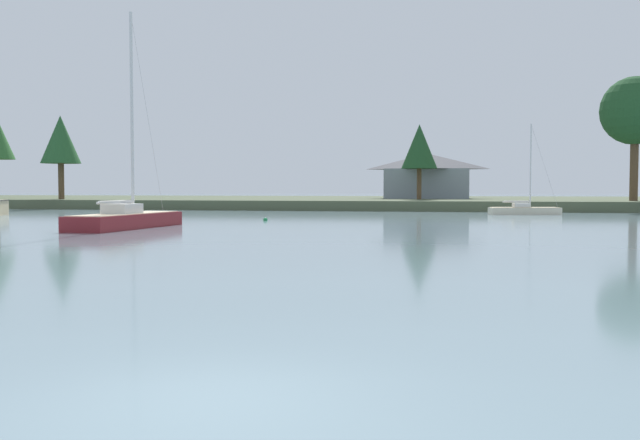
{
  "coord_description": "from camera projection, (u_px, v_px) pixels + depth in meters",
  "views": [
    {
      "loc": [
        2.74,
        -7.76,
        2.47
      ],
      "look_at": [
        -2.41,
        19.66,
        1.18
      ],
      "focal_mm": 39.7,
      "sensor_mm": 36.0,
      "label": 1
    }
  ],
  "objects": [
    {
      "name": "shore_tree_right_mid",
      "position": [
        635.0,
        111.0,
        73.09
      ],
      "size": [
        7.06,
        7.06,
        12.89
      ],
      "color": "brown",
      "rests_on": "far_shore_bank"
    },
    {
      "name": "far_shore_bank",
      "position": [
        431.0,
        202.0,
        93.01
      ],
      "size": [
        226.49,
        43.02,
        1.06
      ],
      "primitive_type": "cube",
      "color": "#4C563D",
      "rests_on": "ground"
    },
    {
      "name": "shore_tree_far_right",
      "position": [
        419.0,
        147.0,
        82.23
      ],
      "size": [
        4.21,
        4.21,
        8.75
      ],
      "color": "brown",
      "rests_on": "far_shore_bank"
    },
    {
      "name": "shore_tree_inland_b",
      "position": [
        61.0,
        140.0,
        83.52
      ],
      "size": [
        4.62,
        4.62,
        9.91
      ],
      "color": "brown",
      "rests_on": "far_shore_bank"
    },
    {
      "name": "mooring_buoy_green",
      "position": [
        265.0,
        220.0,
        52.6
      ],
      "size": [
        0.32,
        0.32,
        0.38
      ],
      "color": "#1E8C47",
      "rests_on": "ground"
    },
    {
      "name": "sailboat_cream",
      "position": [
        524.0,
        213.0,
        63.99
      ],
      "size": [
        6.46,
        2.85,
        8.63
      ],
      "color": "beige",
      "rests_on": "ground"
    },
    {
      "name": "ground_plane",
      "position": [
        212.0,
        399.0,
        8.24
      ],
      "size": [
        503.32,
        503.32,
        0.0
      ],
      "primitive_type": "plane",
      "color": "gray"
    },
    {
      "name": "cottage_hillside",
      "position": [
        427.0,
        175.0,
        90.67
      ],
      "size": [
        11.26,
        8.9,
        5.76
      ],
      "color": "gray",
      "rests_on": "far_shore_bank"
    },
    {
      "name": "sailboat_maroon",
      "position": [
        126.0,
        223.0,
        42.76
      ],
      "size": [
        3.35,
        9.86,
        13.74
      ],
      "color": "maroon",
      "rests_on": "ground"
    }
  ]
}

